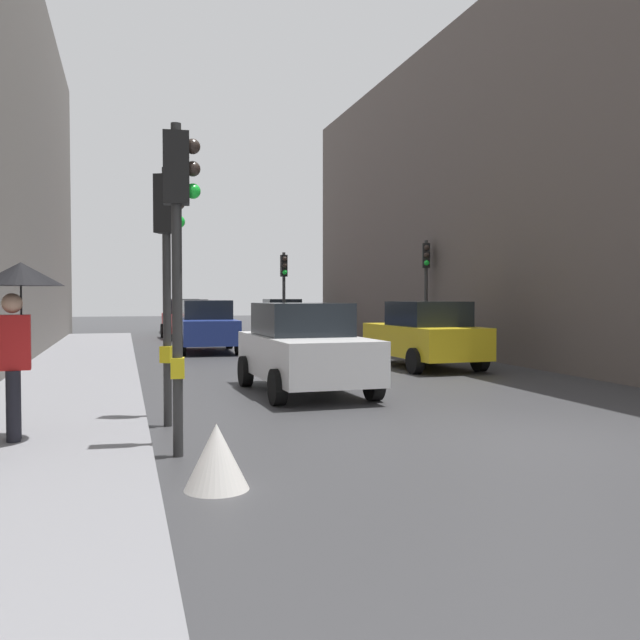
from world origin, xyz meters
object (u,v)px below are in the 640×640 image
object	(u,v)px
traffic_light_far_median	(284,281)
car_white_compact	(304,348)
traffic_light_near_left	(179,228)
pedestrian_with_umbrella	(18,301)
car_dark_suv	(281,317)
traffic_light_near_right	(168,249)
car_yellow_taxi	(424,335)
car_blue_van	(207,326)
car_green_estate	(183,316)
car_red_sedan	(187,319)
traffic_light_mid_street	(426,275)
warning_sign_triangle	(217,457)

from	to	relation	value
traffic_light_far_median	car_white_compact	distance (m)	13.46
traffic_light_near_left	pedestrian_with_umbrella	xyz separation A→B (m)	(-1.84, 0.71, -0.85)
car_dark_suv	traffic_light_near_left	bearing A→B (deg)	-105.25
traffic_light_near_right	car_dark_suv	size ratio (longest dim) A/B	0.88
car_yellow_taxi	car_dark_suv	world-z (taller)	same
car_blue_van	car_green_estate	xyz separation A→B (m)	(0.24, 12.98, 0.00)
traffic_light_far_median	car_white_compact	bearing A→B (deg)	-101.24
traffic_light_near_right	car_blue_van	bearing A→B (deg)	81.11
car_yellow_taxi	car_green_estate	distance (m)	20.40
car_dark_suv	car_red_sedan	bearing A→B (deg)	-151.13
car_green_estate	car_blue_van	bearing A→B (deg)	-91.07
traffic_light_mid_street	traffic_light_near_left	bearing A→B (deg)	-124.68
car_dark_suv	pedestrian_with_umbrella	size ratio (longest dim) A/B	1.98
traffic_light_near_left	traffic_light_mid_street	world-z (taller)	traffic_light_near_left
traffic_light_near_right	car_blue_van	world-z (taller)	traffic_light_near_right
car_white_compact	traffic_light_near_right	bearing A→B (deg)	-133.93
car_blue_van	traffic_light_far_median	bearing A→B (deg)	37.55
car_white_compact	warning_sign_triangle	xyz separation A→B (m)	(-2.54, -6.38, -0.55)
traffic_light_far_median	traffic_light_near_right	distance (m)	16.87
car_white_compact	car_green_estate	bearing A→B (deg)	91.04
traffic_light_near_right	traffic_light_mid_street	size ratio (longest dim) A/B	0.98
traffic_light_mid_street	car_dark_suv	distance (m)	12.40
traffic_light_near_left	pedestrian_with_umbrella	size ratio (longest dim) A/B	1.82
traffic_light_near_right	car_green_estate	world-z (taller)	traffic_light_near_right
traffic_light_near_right	car_yellow_taxi	xyz separation A→B (m)	(7.05, 6.60, -1.71)
traffic_light_far_median	car_white_compact	xyz separation A→B (m)	(-2.60, -13.11, -1.61)
traffic_light_near_right	car_yellow_taxi	world-z (taller)	traffic_light_near_right
traffic_light_mid_street	pedestrian_with_umbrella	world-z (taller)	traffic_light_mid_street
traffic_light_far_median	car_blue_van	bearing A→B (deg)	-142.45
traffic_light_near_left	car_red_sedan	bearing A→B (deg)	84.80
car_yellow_taxi	car_white_compact	distance (m)	5.67
car_green_estate	warning_sign_triangle	xyz separation A→B (m)	(-2.11, -29.95, -0.55)
car_white_compact	warning_sign_triangle	size ratio (longest dim) A/B	6.56
traffic_light_near_left	car_blue_van	xyz separation A→B (m)	(2.10, 15.45, -1.81)
pedestrian_with_umbrella	car_yellow_taxi	bearing A→B (deg)	41.52
traffic_light_mid_street	car_dark_suv	xyz separation A→B (m)	(-2.37, 12.05, -1.75)
traffic_light_near_right	car_blue_van	size ratio (longest dim) A/B	0.88
traffic_light_far_median	pedestrian_with_umbrella	xyz separation A→B (m)	(-7.22, -17.25, -0.65)
traffic_light_near_left	car_green_estate	distance (m)	28.58
car_yellow_taxi	traffic_light_far_median	bearing A→B (deg)	100.07
car_yellow_taxi	car_green_estate	bearing A→B (deg)	103.31
car_red_sedan	car_dark_suv	world-z (taller)	same
traffic_light_mid_street	car_green_estate	size ratio (longest dim) A/B	0.90
car_blue_van	warning_sign_triangle	bearing A→B (deg)	-96.29
car_blue_van	car_white_compact	bearing A→B (deg)	-86.39
traffic_light_mid_street	car_red_sedan	distance (m)	11.97
car_yellow_taxi	warning_sign_triangle	bearing A→B (deg)	-124.00
traffic_light_near_right	car_green_estate	size ratio (longest dim) A/B	0.88
car_blue_van	pedestrian_with_umbrella	distance (m)	15.29
car_dark_suv	pedestrian_with_umbrella	world-z (taller)	pedestrian_with_umbrella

